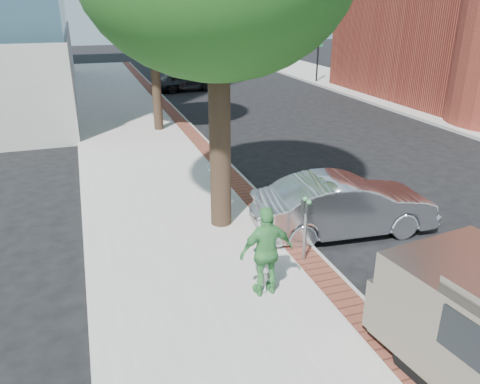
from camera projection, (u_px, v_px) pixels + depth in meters
name	position (u px, v px, depth m)	size (l,w,h in m)	color
ground	(271.00, 260.00, 10.61)	(120.00, 120.00, 0.00)	black
sidewalk	(150.00, 159.00, 17.16)	(5.00, 60.00, 0.15)	#9E9991
brick_strip	(208.00, 151.00, 17.78)	(0.60, 60.00, 0.01)	brown
curb	(217.00, 152.00, 17.91)	(0.10, 60.00, 0.15)	gray
signal_near	(152.00, 56.00, 29.33)	(0.70, 0.15, 3.80)	black
signal_far	(318.00, 51.00, 32.77)	(0.70, 0.15, 3.80)	black
tree_far	(151.00, 5.00, 18.99)	(4.80, 4.80, 7.14)	black
parking_meter	(306.00, 216.00, 9.92)	(0.12, 0.32, 1.47)	gray
person_gray	(262.00, 253.00, 8.98)	(0.58, 0.38, 1.59)	#B2B2B7
person_officer	(219.00, 172.00, 13.24)	(0.79, 0.62, 1.62)	#87B9D1
person_green	(267.00, 251.00, 8.82)	(1.07, 0.44, 1.82)	#45994D
sedan_silver	(344.00, 205.00, 11.62)	(1.57, 4.49, 1.48)	#B8BAC0
bg_car	(185.00, 81.00, 30.40)	(1.56, 3.87, 1.32)	black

